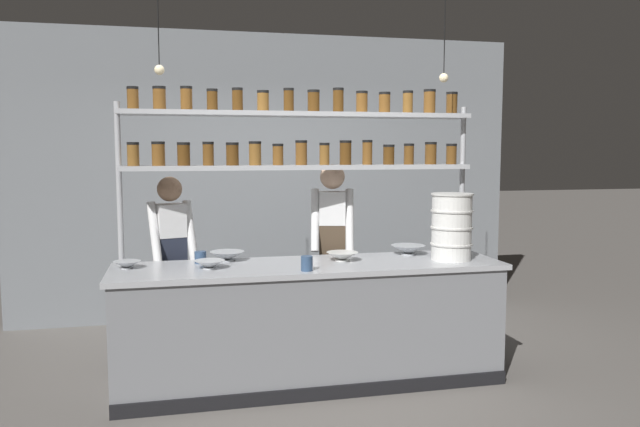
{
  "coord_description": "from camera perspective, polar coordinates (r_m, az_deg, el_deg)",
  "views": [
    {
      "loc": [
        -0.97,
        -4.53,
        1.78
      ],
      "look_at": [
        0.12,
        0.2,
        1.28
      ],
      "focal_mm": 35.0,
      "sensor_mm": 36.0,
      "label": 1
    }
  ],
  "objects": [
    {
      "name": "ground_plane",
      "position": [
        4.96,
        -0.89,
        -15.13
      ],
      "size": [
        40.0,
        40.0,
        0.0
      ],
      "primitive_type": "plane",
      "color": "slate"
    },
    {
      "name": "back_wall",
      "position": [
        6.66,
        -4.62,
        3.36
      ],
      "size": [
        5.33,
        0.12,
        2.98
      ],
      "primitive_type": "cube",
      "color": "gray",
      "rests_on": "ground_plane"
    },
    {
      "name": "prep_bowl_far_left",
      "position": [
        4.88,
        -8.49,
        -3.89
      ],
      "size": [
        0.27,
        0.27,
        0.07
      ],
      "color": "#B2B7BC",
      "rests_on": "prep_counter"
    },
    {
      "name": "chef_center",
      "position": [
        5.31,
        1.13,
        -3.07
      ],
      "size": [
        0.41,
        0.33,
        1.66
      ],
      "rotation": [
        0.0,
        0.0,
        -0.24
      ],
      "color": "black",
      "rests_on": "ground_plane"
    },
    {
      "name": "serving_cup_by_board",
      "position": [
        4.43,
        -1.22,
        -4.59
      ],
      "size": [
        0.08,
        0.08,
        0.11
      ],
      "color": "#334C70",
      "rests_on": "prep_counter"
    },
    {
      "name": "spice_shelf_unit",
      "position": [
        4.96,
        -1.71,
        6.38
      ],
      "size": [
        2.82,
        0.28,
        2.27
      ],
      "color": "#ADAFB5",
      "rests_on": "ground_plane"
    },
    {
      "name": "container_stack",
      "position": [
        4.96,
        11.94,
        -1.18
      ],
      "size": [
        0.33,
        0.33,
        0.52
      ],
      "color": "white",
      "rests_on": "prep_counter"
    },
    {
      "name": "prep_bowl_near_left",
      "position": [
        4.74,
        -17.24,
        -4.51
      ],
      "size": [
        0.2,
        0.2,
        0.05
      ],
      "color": "#B2B7BC",
      "rests_on": "prep_counter"
    },
    {
      "name": "prep_counter",
      "position": [
        4.81,
        -0.89,
        -10.02
      ],
      "size": [
        2.93,
        0.76,
        0.92
      ],
      "color": "gray",
      "rests_on": "ground_plane"
    },
    {
      "name": "chef_left",
      "position": [
        5.19,
        -13.42,
        -4.17
      ],
      "size": [
        0.41,
        0.34,
        1.56
      ],
      "rotation": [
        0.0,
        0.0,
        0.29
      ],
      "color": "black",
      "rests_on": "ground_plane"
    },
    {
      "name": "prep_bowl_center_front",
      "position": [
        5.17,
        8.06,
        -3.32
      ],
      "size": [
        0.28,
        0.28,
        0.08
      ],
      "color": "#B2B7BC",
      "rests_on": "prep_counter"
    },
    {
      "name": "prep_bowl_center_back",
      "position": [
        4.83,
        2.06,
        -3.96
      ],
      "size": [
        0.25,
        0.25,
        0.07
      ],
      "color": "silver",
      "rests_on": "prep_counter"
    },
    {
      "name": "prep_bowl_near_right",
      "position": [
        4.59,
        -10.07,
        -4.62
      ],
      "size": [
        0.22,
        0.22,
        0.06
      ],
      "color": "silver",
      "rests_on": "prep_counter"
    },
    {
      "name": "serving_cup_front",
      "position": [
        4.82,
        -10.88,
        -3.95
      ],
      "size": [
        0.09,
        0.09,
        0.09
      ],
      "color": "#334C70",
      "rests_on": "prep_counter"
    },
    {
      "name": "pendant_light_row",
      "position": [
        4.67,
        -1.02,
        13.0
      ],
      "size": [
        2.19,
        0.07,
        0.64
      ],
      "color": "black"
    }
  ]
}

